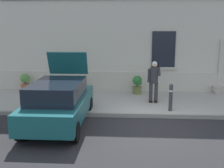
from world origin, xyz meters
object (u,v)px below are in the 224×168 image
person_on_phone (154,79)px  planter_olive (137,84)px  hatchback_car_teal (59,102)px  planter_terracotta (25,82)px  bollard_near_person (171,96)px  planter_charcoal (79,84)px

person_on_phone → planter_olive: bearing=126.1°
hatchback_car_teal → planter_terracotta: size_ratio=4.73×
hatchback_car_teal → person_on_phone: size_ratio=2.33×
bollard_near_person → planter_olive: bollard_near_person is taller
bollard_near_person → planter_terracotta: size_ratio=1.22×
bollard_near_person → planter_olive: (-1.17, 2.64, -0.11)m
bollard_near_person → planter_terracotta: 7.24m
bollard_near_person → person_on_phone: size_ratio=0.60×
planter_charcoal → planter_olive: size_ratio=1.00×
bollard_near_person → planter_charcoal: bearing=146.5°
hatchback_car_teal → bollard_near_person: bearing=18.9°
hatchback_car_teal → planter_olive: size_ratio=4.73×
hatchback_car_teal → planter_terracotta: hatchback_car_teal is taller
planter_terracotta → planter_charcoal: 2.75m
planter_charcoal → person_on_phone: bearing=-24.1°
bollard_near_person → planter_terracotta: bearing=156.7°
planter_terracotta → planter_charcoal: bearing=-5.7°
planter_olive → planter_charcoal: bearing=-178.9°
hatchback_car_teal → person_on_phone: bearing=35.9°
planter_terracotta → planter_olive: bearing=-2.3°
planter_terracotta → planter_olive: (5.48, -0.22, 0.00)m
hatchback_car_teal → planter_charcoal: 3.92m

